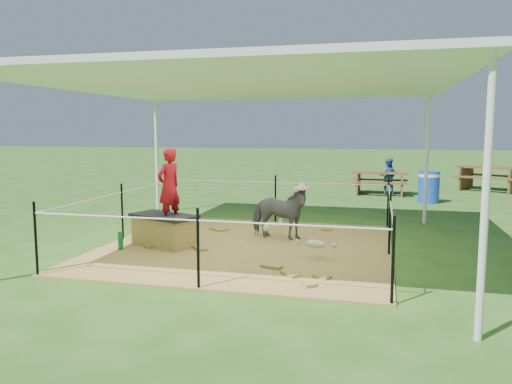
% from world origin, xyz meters
% --- Properties ---
extents(ground, '(90.00, 90.00, 0.00)m').
position_xyz_m(ground, '(0.00, 0.00, 0.00)').
color(ground, '#2D5919').
rests_on(ground, ground).
extents(hay_patch, '(4.60, 4.60, 0.03)m').
position_xyz_m(hay_patch, '(0.00, 0.00, 0.01)').
color(hay_patch, brown).
rests_on(hay_patch, ground).
extents(canopy_tent, '(6.30, 6.30, 2.90)m').
position_xyz_m(canopy_tent, '(0.00, 0.00, 2.69)').
color(canopy_tent, silver).
rests_on(canopy_tent, ground).
extents(rope_fence, '(4.54, 4.54, 1.00)m').
position_xyz_m(rope_fence, '(0.00, -0.00, 0.64)').
color(rope_fence, black).
rests_on(rope_fence, ground).
extents(straw_bale, '(1.15, 0.87, 0.46)m').
position_xyz_m(straw_bale, '(-1.34, -0.28, 0.26)').
color(straw_bale, '#A1873A').
rests_on(straw_bale, hay_patch).
extents(dark_cloth, '(1.24, 0.95, 0.06)m').
position_xyz_m(dark_cloth, '(-1.34, -0.28, 0.52)').
color(dark_cloth, black).
rests_on(dark_cloth, straw_bale).
extents(woman, '(0.45, 0.53, 1.24)m').
position_xyz_m(woman, '(-1.24, -0.28, 1.11)').
color(woman, '#B1111B').
rests_on(woman, straw_bale).
extents(green_bottle, '(0.11, 0.11, 0.29)m').
position_xyz_m(green_bottle, '(-1.89, -0.73, 0.17)').
color(green_bottle, '#176B2F').
rests_on(green_bottle, hay_patch).
extents(pony, '(1.15, 0.67, 0.91)m').
position_xyz_m(pony, '(0.39, 0.65, 0.49)').
color(pony, '#525257').
rests_on(pony, hay_patch).
extents(pink_hat, '(0.28, 0.28, 0.13)m').
position_xyz_m(pink_hat, '(0.39, 0.65, 1.01)').
color(pink_hat, '#FF93C7').
rests_on(pink_hat, pony).
extents(foal, '(0.99, 0.76, 0.49)m').
position_xyz_m(foal, '(1.19, -0.53, 0.27)').
color(foal, beige).
rests_on(foal, hay_patch).
extents(trash_barrel, '(0.70, 0.70, 0.84)m').
position_xyz_m(trash_barrel, '(3.35, 6.13, 0.42)').
color(trash_barrel, blue).
rests_on(trash_barrel, ground).
extents(picnic_table_near, '(1.68, 1.24, 0.68)m').
position_xyz_m(picnic_table_near, '(2.08, 7.67, 0.34)').
color(picnic_table_near, '#54391D').
rests_on(picnic_table_near, ground).
extents(picnic_table_far, '(2.28, 2.05, 0.78)m').
position_xyz_m(picnic_table_far, '(5.48, 9.46, 0.39)').
color(picnic_table_far, '#53351C').
rests_on(picnic_table_far, ground).
extents(distant_person, '(0.61, 0.52, 1.10)m').
position_xyz_m(distant_person, '(2.31, 7.75, 0.55)').
color(distant_person, blue).
rests_on(distant_person, ground).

